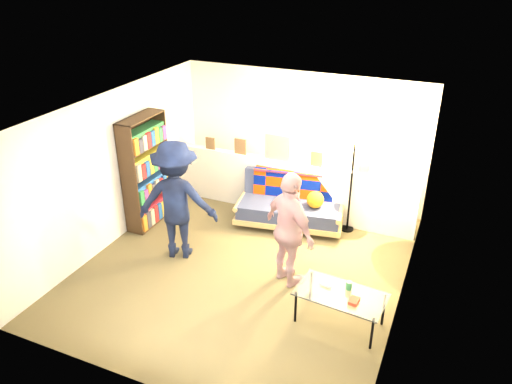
% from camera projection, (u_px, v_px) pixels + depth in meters
% --- Properties ---
extents(ground, '(5.00, 5.00, 0.00)m').
position_uv_depth(ground, '(245.00, 265.00, 7.50)').
color(ground, brown).
rests_on(ground, ground).
extents(room_shell, '(4.60, 5.05, 2.45)m').
position_uv_depth(room_shell, '(258.00, 151.00, 7.15)').
color(room_shell, silver).
rests_on(room_shell, ground).
extents(half_wall_ledge, '(4.45, 0.15, 1.00)m').
position_uv_depth(half_wall_ledge, '(288.00, 188.00, 8.76)').
color(half_wall_ledge, silver).
rests_on(half_wall_ledge, ground).
extents(ledge_decor, '(2.97, 0.02, 0.45)m').
position_uv_depth(ledge_decor, '(276.00, 150.00, 8.53)').
color(ledge_decor, brown).
rests_on(ledge_decor, half_wall_ledge).
extents(futon_sofa, '(1.91, 1.13, 0.77)m').
position_uv_depth(futon_sofa, '(291.00, 205.00, 8.49)').
color(futon_sofa, tan).
rests_on(futon_sofa, ground).
extents(bookshelf, '(0.32, 0.95, 1.89)m').
position_uv_depth(bookshelf, '(146.00, 175.00, 8.33)').
color(bookshelf, '#331F11').
rests_on(bookshelf, ground).
extents(coffee_table, '(1.15, 0.71, 0.57)m').
position_uv_depth(coffee_table, '(341.00, 296.00, 6.17)').
color(coffee_table, black).
rests_on(coffee_table, ground).
extents(floor_lamp, '(0.34, 0.30, 1.61)m').
position_uv_depth(floor_lamp, '(354.00, 167.00, 7.96)').
color(floor_lamp, black).
rests_on(floor_lamp, ground).
extents(person_left, '(1.35, 1.02, 1.85)m').
position_uv_depth(person_left, '(177.00, 200.00, 7.39)').
color(person_left, black).
rests_on(person_left, ground).
extents(person_right, '(1.05, 0.90, 1.69)m').
position_uv_depth(person_right, '(290.00, 230.00, 6.78)').
color(person_right, pink).
rests_on(person_right, ground).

